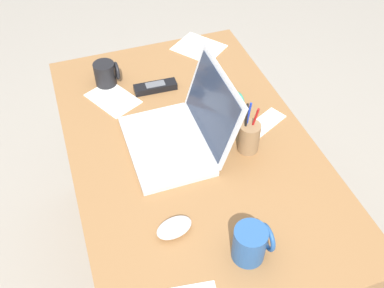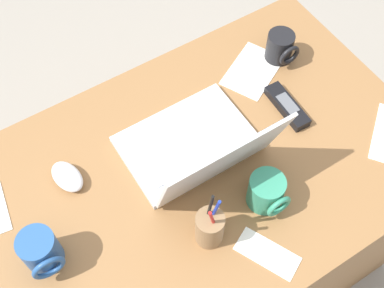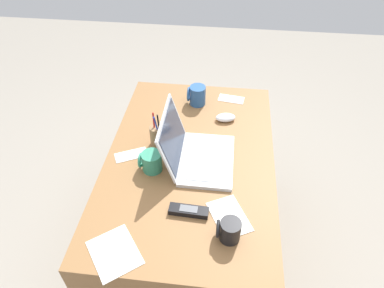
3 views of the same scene
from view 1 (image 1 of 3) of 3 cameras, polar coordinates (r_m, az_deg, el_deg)
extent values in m
plane|color=gray|center=(1.95, -0.08, -15.03)|extent=(6.00, 6.00, 0.00)
cube|color=olive|center=(1.64, -0.10, -8.91)|extent=(1.16, 0.74, 0.73)
cube|color=silver|center=(1.35, -3.43, -0.15)|extent=(0.32, 0.23, 0.02)
cube|color=silver|center=(1.35, -2.62, 0.37)|extent=(0.26, 0.11, 0.00)
cube|color=silver|center=(1.33, -6.32, -0.56)|extent=(0.09, 0.05, 0.00)
cube|color=silver|center=(1.30, 2.65, 4.98)|extent=(0.31, 0.07, 0.22)
cube|color=#283347|center=(1.30, 2.45, 4.98)|extent=(0.28, 0.06, 0.19)
ellipsoid|color=white|center=(1.15, -2.32, -10.79)|extent=(0.08, 0.11, 0.03)
cylinder|color=black|center=(1.59, -11.24, 8.89)|extent=(0.07, 0.07, 0.09)
torus|color=black|center=(1.59, -9.73, 9.37)|extent=(0.06, 0.01, 0.06)
cylinder|color=#26518C|center=(1.10, 7.46, -12.74)|extent=(0.08, 0.08, 0.10)
torus|color=#26518C|center=(1.11, 9.75, -11.84)|extent=(0.07, 0.01, 0.07)
cylinder|color=#338C6B|center=(1.43, 4.43, 4.94)|extent=(0.08, 0.08, 0.09)
torus|color=#338C6B|center=(1.44, 6.21, 5.47)|extent=(0.06, 0.01, 0.06)
cube|color=black|center=(1.56, -4.77, 7.38)|extent=(0.05, 0.15, 0.02)
cube|color=#595B60|center=(1.55, -4.80, 7.76)|extent=(0.03, 0.07, 0.00)
cylinder|color=olive|center=(1.33, 7.40, 0.86)|extent=(0.06, 0.06, 0.10)
cylinder|color=#1933B2|center=(1.30, 7.08, 2.56)|extent=(0.02, 0.03, 0.15)
cylinder|color=black|center=(1.29, 6.98, 2.36)|extent=(0.02, 0.01, 0.16)
cylinder|color=red|center=(1.30, 7.89, 2.44)|extent=(0.04, 0.01, 0.15)
cube|color=white|center=(1.45, 9.53, 2.79)|extent=(0.12, 0.16, 0.00)
cube|color=white|center=(1.77, 0.90, 12.42)|extent=(0.23, 0.23, 0.00)
cube|color=white|center=(1.55, -10.23, 5.83)|extent=(0.21, 0.19, 0.00)
camera|label=2|loc=(0.98, 49.99, 40.67)|focal=46.96mm
camera|label=3|loc=(1.98, -20.97, 47.04)|focal=32.42mm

